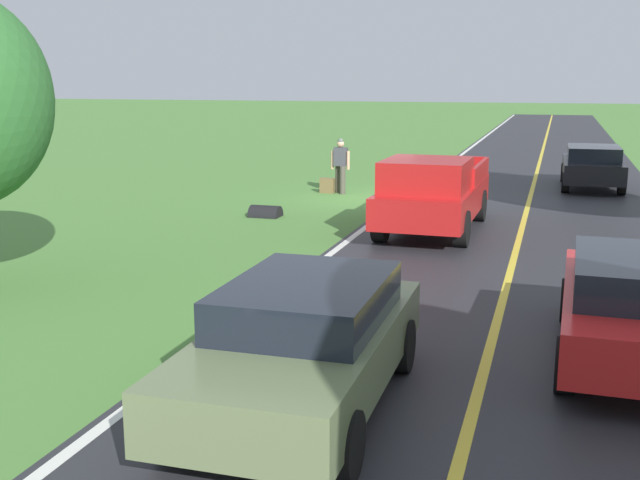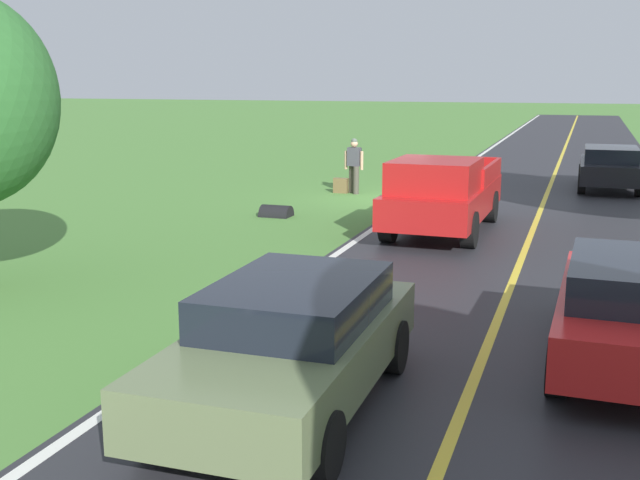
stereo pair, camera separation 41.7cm
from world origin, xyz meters
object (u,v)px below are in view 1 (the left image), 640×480
object	(u,v)px
hitchhiker_walking	(341,162)
sedan_near_oncoming	(592,166)
pickup_truck_passing	(432,192)
suitcase_carried	(327,185)
sedan_mid_oncoming	(639,305)
sedan_ahead_same_lane	(304,341)

from	to	relation	value
hitchhiker_walking	sedan_near_oncoming	size ratio (longest dim) A/B	0.40
hitchhiker_walking	pickup_truck_passing	world-z (taller)	pickup_truck_passing
suitcase_carried	sedan_near_oncoming	bearing A→B (deg)	115.02
suitcase_carried	pickup_truck_passing	xyz separation A→B (m)	(-4.21, 5.51, 0.73)
sedan_near_oncoming	sedan_mid_oncoming	bearing A→B (deg)	89.91
sedan_mid_oncoming	hitchhiker_walking	bearing A→B (deg)	-60.17
pickup_truck_passing	sedan_near_oncoming	xyz separation A→B (m)	(-3.90, -9.14, -0.21)
sedan_mid_oncoming	sedan_near_oncoming	bearing A→B (deg)	-90.09
hitchhiker_walking	sedan_mid_oncoming	distance (m)	15.42
sedan_ahead_same_lane	hitchhiker_walking	bearing A→B (deg)	-75.87
hitchhiker_walking	suitcase_carried	distance (m)	0.86
pickup_truck_passing	sedan_mid_oncoming	distance (m)	8.71
sedan_mid_oncoming	sedan_ahead_same_lane	xyz separation A→B (m)	(3.65, 2.57, 0.00)
hitchhiker_walking	suitcase_carried	bearing A→B (deg)	9.95
sedan_mid_oncoming	suitcase_carried	bearing A→B (deg)	-58.69
pickup_truck_passing	sedan_near_oncoming	world-z (taller)	pickup_truck_passing
sedan_ahead_same_lane	sedan_near_oncoming	bearing A→B (deg)	-100.69
suitcase_carried	sedan_ahead_same_lane	size ratio (longest dim) A/B	0.11
hitchhiker_walking	sedan_near_oncoming	xyz separation A→B (m)	(-7.70, -3.56, -0.23)
hitchhiker_walking	pickup_truck_passing	bearing A→B (deg)	124.21
pickup_truck_passing	sedan_mid_oncoming	bearing A→B (deg)	116.44
suitcase_carried	sedan_near_oncoming	xyz separation A→B (m)	(-8.12, -3.63, 0.52)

